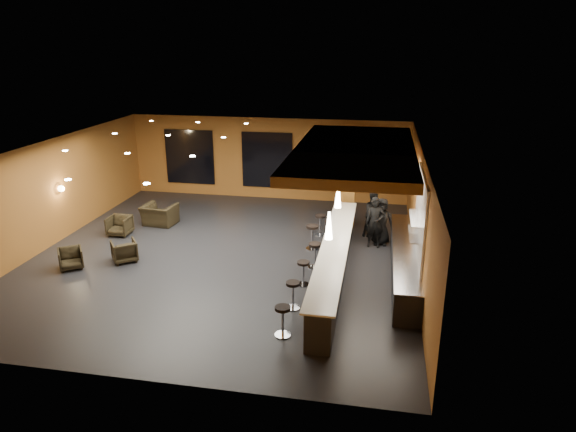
% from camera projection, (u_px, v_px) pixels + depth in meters
% --- Properties ---
extents(floor, '(12.00, 13.00, 0.10)m').
position_uv_depth(floor, '(225.00, 257.00, 16.63)').
color(floor, black).
rests_on(floor, ground).
extents(ceiling, '(12.00, 13.00, 0.10)m').
position_uv_depth(ceiling, '(220.00, 147.00, 15.45)').
color(ceiling, black).
extents(wall_back, '(12.00, 0.10, 3.50)m').
position_uv_depth(wall_back, '(268.00, 158.00, 22.13)').
color(wall_back, '#985A22').
rests_on(wall_back, floor).
extents(wall_front, '(12.00, 0.10, 3.50)m').
position_uv_depth(wall_front, '(122.00, 305.00, 9.95)').
color(wall_front, '#985A22').
rests_on(wall_front, floor).
extents(wall_left, '(0.10, 13.00, 3.50)m').
position_uv_depth(wall_left, '(48.00, 194.00, 17.06)').
color(wall_left, '#985A22').
rests_on(wall_left, floor).
extents(wall_right, '(0.10, 13.00, 3.50)m').
position_uv_depth(wall_right, '(421.00, 215.00, 15.01)').
color(wall_right, '#985A22').
rests_on(wall_right, floor).
extents(wood_soffit, '(3.60, 8.00, 0.28)m').
position_uv_depth(wood_soffit, '(355.00, 151.00, 15.76)').
color(wood_soffit, '#AE7132').
rests_on(wood_soffit, ceiling).
extents(window_left, '(2.20, 0.06, 2.40)m').
position_uv_depth(window_left, '(190.00, 157.00, 22.64)').
color(window_left, black).
rests_on(window_left, wall_back).
extents(window_center, '(2.20, 0.06, 2.40)m').
position_uv_depth(window_center, '(267.00, 160.00, 22.04)').
color(window_center, black).
rests_on(window_center, wall_back).
extents(window_right, '(2.20, 0.06, 2.40)m').
position_uv_depth(window_right, '(337.00, 163.00, 21.53)').
color(window_right, black).
rests_on(window_right, wall_back).
extents(tile_backsplash, '(0.06, 3.20, 2.40)m').
position_uv_depth(tile_backsplash, '(420.00, 218.00, 14.01)').
color(tile_backsplash, white).
rests_on(tile_backsplash, wall_right).
extents(bar_counter, '(0.60, 8.00, 1.00)m').
position_uv_depth(bar_counter, '(335.00, 262.00, 14.90)').
color(bar_counter, black).
rests_on(bar_counter, floor).
extents(bar_top, '(0.78, 8.10, 0.05)m').
position_uv_depth(bar_top, '(335.00, 245.00, 14.73)').
color(bar_top, white).
rests_on(bar_top, bar_counter).
extents(prep_counter, '(0.70, 6.00, 0.86)m').
position_uv_depth(prep_counter, '(404.00, 262.00, 15.05)').
color(prep_counter, black).
rests_on(prep_counter, floor).
extents(prep_top, '(0.72, 6.00, 0.03)m').
position_uv_depth(prep_top, '(405.00, 248.00, 14.90)').
color(prep_top, silver).
rests_on(prep_top, prep_counter).
extents(wall_shelf_lower, '(0.30, 1.50, 0.03)m').
position_uv_depth(wall_shelf_lower, '(414.00, 234.00, 13.98)').
color(wall_shelf_lower, silver).
rests_on(wall_shelf_lower, wall_right).
extents(wall_shelf_upper, '(0.30, 1.50, 0.03)m').
position_uv_depth(wall_shelf_upper, '(416.00, 218.00, 13.84)').
color(wall_shelf_upper, silver).
rests_on(wall_shelf_upper, wall_right).
extents(column, '(0.60, 0.60, 3.50)m').
position_uv_depth(column, '(347.00, 180.00, 18.76)').
color(column, brown).
rests_on(column, floor).
extents(wall_sconce, '(0.22, 0.22, 0.22)m').
position_uv_depth(wall_sconce, '(61.00, 189.00, 17.48)').
color(wall_sconce, '#FFE5B2').
rests_on(wall_sconce, wall_left).
extents(pendant_0, '(0.20, 0.20, 0.70)m').
position_uv_depth(pendant_0, '(329.00, 226.00, 12.43)').
color(pendant_0, white).
rests_on(pendant_0, wood_soffit).
extents(pendant_1, '(0.20, 0.20, 0.70)m').
position_uv_depth(pendant_1, '(338.00, 196.00, 14.76)').
color(pendant_1, white).
rests_on(pendant_1, wood_soffit).
extents(pendant_2, '(0.20, 0.20, 0.70)m').
position_uv_depth(pendant_2, '(345.00, 175.00, 17.08)').
color(pendant_2, white).
rests_on(pendant_2, wood_soffit).
extents(staff_a, '(0.63, 0.41, 1.73)m').
position_uv_depth(staff_a, '(375.00, 222.00, 17.03)').
color(staff_a, black).
rests_on(staff_a, floor).
extents(staff_b, '(0.98, 0.88, 1.64)m').
position_uv_depth(staff_b, '(374.00, 214.00, 17.95)').
color(staff_b, black).
rests_on(staff_b, floor).
extents(staff_c, '(0.79, 0.52, 1.62)m').
position_uv_depth(staff_c, '(381.00, 222.00, 17.26)').
color(staff_c, black).
rests_on(staff_c, floor).
extents(armchair_a, '(0.96, 0.96, 0.63)m').
position_uv_depth(armchair_a, '(71.00, 258.00, 15.58)').
color(armchair_a, black).
rests_on(armchair_a, floor).
extents(armchair_b, '(1.02, 1.03, 0.67)m').
position_uv_depth(armchair_b, '(124.00, 251.00, 16.09)').
color(armchair_b, black).
rests_on(armchair_b, floor).
extents(armchair_c, '(0.75, 0.77, 0.70)m').
position_uv_depth(armchair_c, '(120.00, 226.00, 18.23)').
color(armchair_c, black).
rests_on(armchair_c, floor).
extents(armchair_d, '(1.28, 1.15, 0.77)m').
position_uv_depth(armchair_d, '(160.00, 215.00, 19.24)').
color(armchair_d, black).
rests_on(armchair_d, floor).
extents(bar_stool_0, '(0.39, 0.39, 0.76)m').
position_uv_depth(bar_stool_0, '(283.00, 317.00, 11.96)').
color(bar_stool_0, silver).
rests_on(bar_stool_0, floor).
extents(bar_stool_1, '(0.38, 0.38, 0.75)m').
position_uv_depth(bar_stool_1, '(293.00, 292.00, 13.19)').
color(bar_stool_1, silver).
rests_on(bar_stool_1, floor).
extents(bar_stool_2, '(0.37, 0.37, 0.73)m').
position_uv_depth(bar_stool_2, '(303.00, 270.00, 14.45)').
color(bar_stool_2, silver).
rests_on(bar_stool_2, floor).
extents(bar_stool_3, '(0.41, 0.41, 0.81)m').
position_uv_depth(bar_stool_3, '(315.00, 252.00, 15.53)').
color(bar_stool_3, silver).
rests_on(bar_stool_3, floor).
extents(bar_stool_4, '(0.42, 0.42, 0.84)m').
position_uv_depth(bar_stool_4, '(312.00, 234.00, 16.92)').
color(bar_stool_4, silver).
rests_on(bar_stool_4, floor).
extents(bar_stool_5, '(0.39, 0.39, 0.76)m').
position_uv_depth(bar_stool_5, '(320.00, 222.00, 18.16)').
color(bar_stool_5, silver).
rests_on(bar_stool_5, floor).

